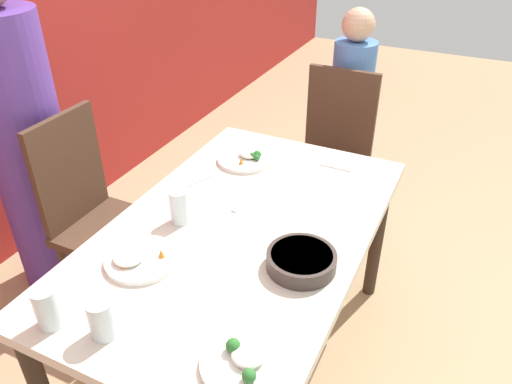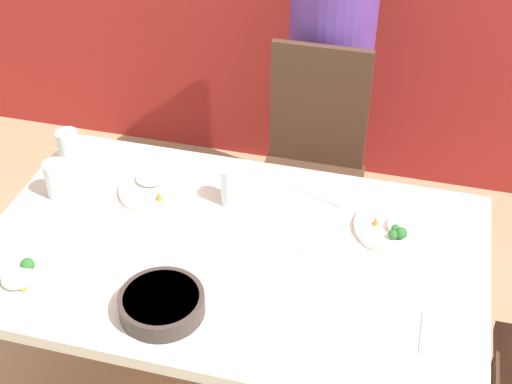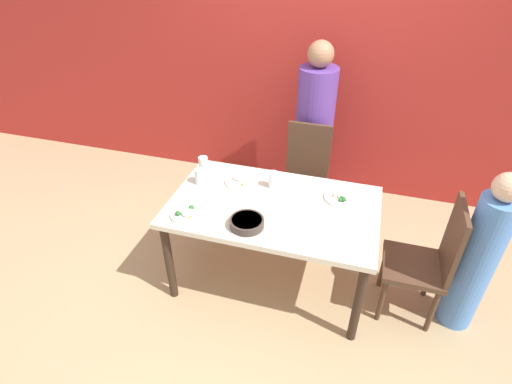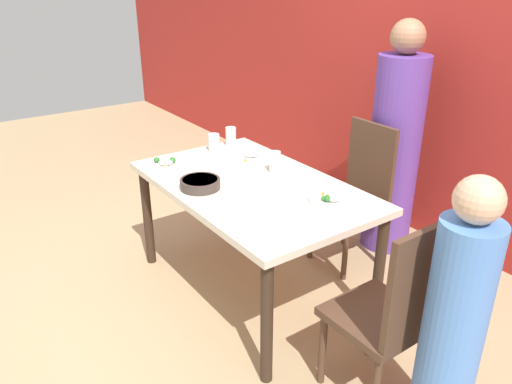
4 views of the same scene
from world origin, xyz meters
name	(u,v)px [view 1 (image 1 of 4)]	position (x,y,z in m)	size (l,w,h in m)	color
ground_plane	(243,361)	(0.00, 0.00, 0.00)	(10.00, 10.00, 0.00)	tan
dining_table	(240,244)	(0.00, 0.00, 0.64)	(1.45, 0.88, 0.72)	beige
chair_adult_spot	(96,212)	(0.09, 0.79, 0.50)	(0.40, 0.40, 0.95)	#4C3323
chair_child_spot	(331,155)	(1.07, -0.01, 0.50)	(0.40, 0.40, 0.95)	#4C3323
person_adult	(29,152)	(0.09, 1.12, 0.73)	(0.34, 0.34, 1.57)	#5B3893
person_child	(348,123)	(1.35, -0.01, 0.57)	(0.23, 0.23, 1.22)	#5184D1
bowl_curry	(301,260)	(-0.11, -0.28, 0.75)	(0.22, 0.22, 0.05)	#3D332D
plate_rice_adult	(139,259)	(-0.31, 0.21, 0.74)	(0.24, 0.24, 0.05)	white
plate_rice_child	(246,158)	(0.45, 0.20, 0.74)	(0.24, 0.24, 0.05)	white
plate_noodles	(244,362)	(-0.53, -0.28, 0.74)	(0.22, 0.22, 0.06)	white
glass_water_tall	(48,307)	(-0.63, 0.27, 0.79)	(0.07, 0.07, 0.13)	silver
glass_water_short	(179,207)	(-0.06, 0.21, 0.79)	(0.07, 0.07, 0.13)	silver
glass_water_center	(102,318)	(-0.60, 0.11, 0.78)	(0.07, 0.07, 0.12)	silver
napkin_folded	(340,161)	(0.62, -0.18, 0.73)	(0.14, 0.14, 0.01)	white
fork_steel	(246,200)	(0.16, 0.06, 0.73)	(0.18, 0.04, 0.01)	silver
spoon_steel	(195,182)	(0.19, 0.30, 0.73)	(0.18, 0.08, 0.01)	silver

